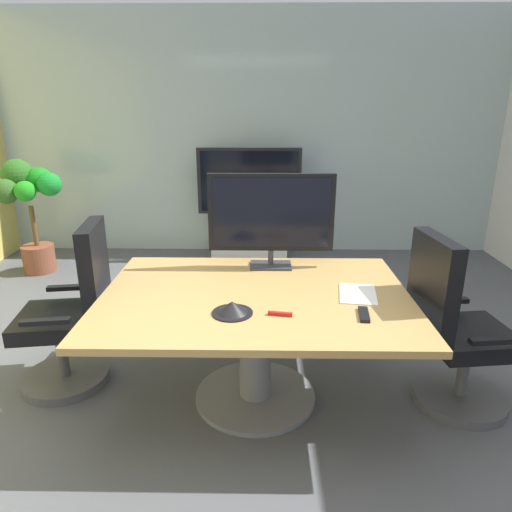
{
  "coord_description": "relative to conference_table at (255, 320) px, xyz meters",
  "views": [
    {
      "loc": [
        0.15,
        -2.25,
        1.79
      ],
      "look_at": [
        0.11,
        0.48,
        0.87
      ],
      "focal_mm": 32.0,
      "sensor_mm": 36.0,
      "label": 1
    }
  ],
  "objects": [
    {
      "name": "office_chair_right",
      "position": [
        1.19,
        -0.04,
        -0.09
      ],
      "size": [
        0.62,
        0.6,
        1.09
      ],
      "rotation": [
        0.0,
        0.0,
        1.69
      ],
      "color": "#4C4C51",
      "rests_on": "ground"
    },
    {
      "name": "office_chair_left",
      "position": [
        -1.19,
        0.16,
        -0.09
      ],
      "size": [
        0.62,
        0.6,
        1.09
      ],
      "rotation": [
        0.0,
        0.0,
        -1.43
      ],
      "color": "#4C4C51",
      "rests_on": "ground"
    },
    {
      "name": "conference_table",
      "position": [
        0.0,
        0.0,
        0.0
      ],
      "size": [
        1.81,
        1.3,
        0.72
      ],
      "color": "#B2894C",
      "rests_on": "ground"
    },
    {
      "name": "ground_plane",
      "position": [
        -0.11,
        -0.23,
        -0.54
      ],
      "size": [
        7.79,
        7.79,
        0.0
      ],
      "primitive_type": "plane",
      "color": "#515459"
    },
    {
      "name": "wall_display_unit",
      "position": [
        -0.12,
        2.81,
        -0.1
      ],
      "size": [
        1.2,
        0.36,
        1.31
      ],
      "color": "#B7BABC",
      "rests_on": "ground"
    },
    {
      "name": "paper_notepad",
      "position": [
        0.6,
        -0.01,
        0.18
      ],
      "size": [
        0.25,
        0.33,
        0.01
      ],
      "primitive_type": "cube",
      "rotation": [
        0.0,
        0.0,
        -0.15
      ],
      "color": "white",
      "rests_on": "conference_table"
    },
    {
      "name": "remote_control",
      "position": [
        0.58,
        -0.29,
        0.18
      ],
      "size": [
        0.07,
        0.17,
        0.02
      ],
      "primitive_type": "cube",
      "rotation": [
        0.0,
        0.0,
        -0.12
      ],
      "color": "black",
      "rests_on": "conference_table"
    },
    {
      "name": "wall_back_glass_partition",
      "position": [
        -0.11,
        3.17,
        0.87
      ],
      "size": [
        6.05,
        0.1,
        2.83
      ],
      "primitive_type": "cube",
      "color": "#9EB2B7",
      "rests_on": "ground"
    },
    {
      "name": "conference_phone",
      "position": [
        -0.12,
        -0.27,
        0.21
      ],
      "size": [
        0.22,
        0.22,
        0.07
      ],
      "color": "black",
      "rests_on": "conference_table"
    },
    {
      "name": "whiteboard_marker",
      "position": [
        0.14,
        -0.29,
        0.19
      ],
      "size": [
        0.13,
        0.04,
        0.02
      ],
      "primitive_type": "cube",
      "rotation": [
        0.0,
        0.0,
        -0.17
      ],
      "color": "red",
      "rests_on": "conference_table"
    },
    {
      "name": "tv_monitor",
      "position": [
        0.1,
        0.48,
        0.53
      ],
      "size": [
        0.84,
        0.18,
        0.64
      ],
      "color": "#333338",
      "rests_on": "conference_table"
    },
    {
      "name": "potted_plant",
      "position": [
        -2.47,
        2.3,
        0.23
      ],
      "size": [
        0.67,
        0.51,
        1.23
      ],
      "color": "brown",
      "rests_on": "ground"
    }
  ]
}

